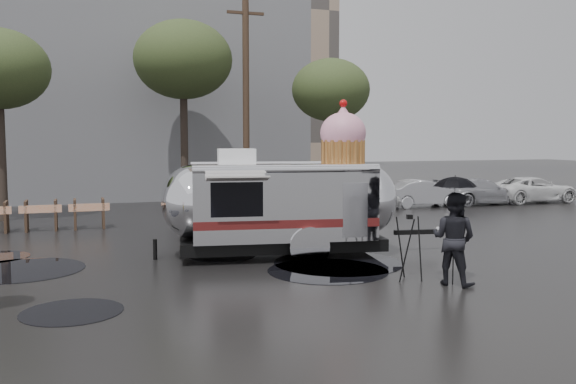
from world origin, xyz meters
name	(u,v)px	position (x,y,z in m)	size (l,w,h in m)	color
ground	(306,287)	(0.00, 0.00, 0.00)	(120.00, 120.00, 0.00)	black
puddles	(201,268)	(-1.69, 2.49, 0.01)	(10.55, 7.62, 0.01)	black
grey_building	(83,74)	(-4.00, 24.00, 6.50)	(22.00, 12.00, 13.00)	slate
utility_pole	(246,101)	(2.50, 14.00, 4.62)	(1.60, 0.28, 9.00)	#473323
tree_mid	(183,60)	(0.00, 15.00, 6.34)	(4.20, 4.20, 8.03)	#382D26
tree_right	(331,91)	(6.00, 13.00, 5.06)	(3.36, 3.36, 6.42)	#382D26
barricade_row	(41,215)	(-5.55, 9.96, 0.52)	(4.30, 0.80, 1.00)	#473323
parked_cars	(457,190)	(11.78, 12.00, 0.72)	(13.20, 1.90, 1.50)	silver
airstream_trailer	(284,200)	(0.66, 3.36, 1.44)	(7.56, 3.27, 4.11)	silver
person_right	(454,239)	(2.95, -0.78, 0.96)	(0.92, 0.51, 1.92)	black
umbrella_black	(455,193)	(2.95, -0.78, 1.91)	(1.07, 1.07, 2.28)	black
tripod	(409,242)	(2.28, -0.14, 0.83)	(0.56, 0.58, 1.42)	black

